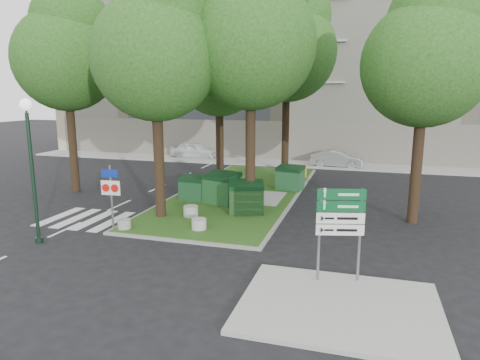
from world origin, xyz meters
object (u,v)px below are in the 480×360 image
at_px(dumpster_d, 290,178).
at_px(tree_street_left, 67,49).
at_px(dumpster_a, 193,188).
at_px(traffic_sign_pole, 111,189).
at_px(street_lamp, 31,154).
at_px(car_white, 195,150).
at_px(tree_median_near_left, 157,45).
at_px(tree_median_mid, 221,64).
at_px(tree_median_far, 289,42).
at_px(dumpster_c, 246,198).
at_px(car_silver, 337,159).
at_px(tree_street_right, 428,52).
at_px(dumpster_b, 222,188).
at_px(litter_bin, 303,171).
at_px(bollard_right, 199,224).
at_px(directional_sign, 340,220).
at_px(bollard_mid, 191,211).
at_px(bollard_left, 124,224).
at_px(tree_median_near_right, 253,31).

bearing_deg(dumpster_d, tree_street_left, -152.06).
bearing_deg(dumpster_a, traffic_sign_pole, -102.29).
distance_m(tree_street_left, dumpster_d, 13.73).
distance_m(street_lamp, car_white, 21.13).
xyz_separation_m(tree_median_near_left, car_white, (-5.41, 16.74, -6.62)).
height_order(tree_median_mid, tree_median_far, tree_median_far).
relative_size(dumpster_c, car_silver, 0.48).
distance_m(tree_median_far, tree_street_right, 9.85).
bearing_deg(tree_median_far, dumpster_b, -106.30).
bearing_deg(dumpster_c, litter_bin, 63.94).
relative_size(bollard_right, street_lamp, 0.11).
relative_size(tree_median_near_left, directional_sign, 3.91).
distance_m(directional_sign, car_white, 25.07).
relative_size(tree_median_mid, bollard_mid, 15.62).
xyz_separation_m(tree_median_near_left, dumpster_c, (3.34, 1.49, -6.50)).
relative_size(dumpster_c, litter_bin, 2.35).
xyz_separation_m(tree_street_left, bollard_right, (9.19, -4.80, -7.32)).
distance_m(dumpster_c, traffic_sign_pole, 5.83).
bearing_deg(bollard_left, street_lamp, -138.84).
relative_size(tree_median_near_left, traffic_sign_pole, 4.00).
bearing_deg(car_white, bollard_left, -161.72).
relative_size(tree_street_left, bollard_mid, 17.19).
relative_size(dumpster_c, bollard_left, 3.53).
xyz_separation_m(bollard_left, bollard_mid, (1.86, 2.34, 0.04)).
bearing_deg(dumpster_c, tree_median_near_left, -174.05).
distance_m(bollard_left, litter_bin, 13.67).
bearing_deg(tree_median_near_left, tree_median_mid, 85.60).
distance_m(dumpster_a, car_silver, 13.95).
bearing_deg(tree_median_near_left, tree_street_right, 13.39).
distance_m(litter_bin, traffic_sign_pole, 13.91).
xyz_separation_m(tree_median_near_left, litter_bin, (4.61, 10.53, -6.81)).
height_order(traffic_sign_pole, directional_sign, directional_sign).
bearing_deg(street_lamp, tree_median_near_right, 43.08).
relative_size(bollard_mid, car_silver, 0.17).
height_order(dumpster_b, street_lamp, street_lamp).
distance_m(tree_median_mid, bollard_right, 10.39).
height_order(dumpster_d, bollard_right, dumpster_d).
bearing_deg(bollard_left, dumpster_b, 63.45).
bearing_deg(dumpster_b, tree_street_right, 17.87).
bearing_deg(tree_median_near_right, bollard_left, -135.90).
bearing_deg(car_white, dumpster_a, -153.67).
bearing_deg(bollard_mid, tree_median_near_left, -166.68).
bearing_deg(dumpster_a, street_lamp, -111.29).
bearing_deg(car_silver, dumpster_d, 169.46).
bearing_deg(bollard_mid, directional_sign, -36.28).
distance_m(tree_median_near_right, car_silver, 15.70).
bearing_deg(tree_street_left, street_lamp, -62.32).
bearing_deg(bollard_left, dumpster_a, 80.82).
bearing_deg(tree_street_right, tree_median_near_left, -166.61).
xyz_separation_m(litter_bin, directional_sign, (3.15, -15.09, 1.40)).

